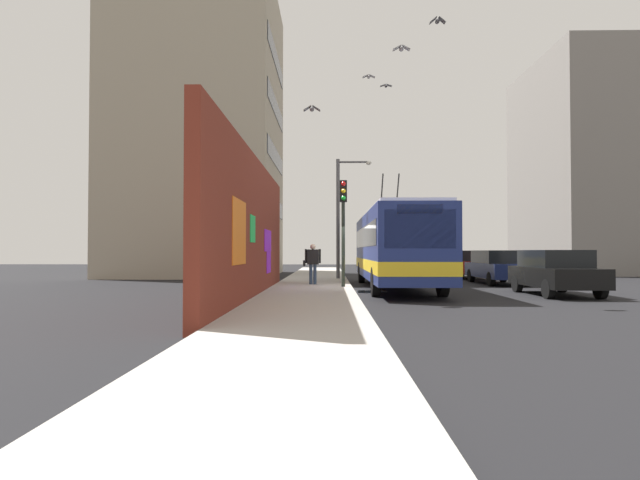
# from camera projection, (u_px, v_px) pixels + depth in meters

# --- Properties ---
(ground_plane) EXTENTS (80.00, 80.00, 0.00)m
(ground_plane) POSITION_uv_depth(u_px,v_px,m) (352.00, 290.00, 19.94)
(ground_plane) COLOR black
(sidewalk_slab) EXTENTS (48.00, 3.20, 0.15)m
(sidewalk_slab) POSITION_uv_depth(u_px,v_px,m) (311.00, 288.00, 19.97)
(sidewalk_slab) COLOR #ADA8A0
(sidewalk_slab) RESTS_ON ground_plane
(graffiti_wall) EXTENTS (14.50, 0.32, 4.53)m
(graffiti_wall) POSITION_uv_depth(u_px,v_px,m) (253.00, 229.00, 16.30)
(graffiti_wall) COLOR maroon
(graffiti_wall) RESTS_ON ground_plane
(building_far_left) EXTENTS (10.51, 9.69, 18.49)m
(building_far_left) POSITION_uv_depth(u_px,v_px,m) (201.00, 132.00, 32.94)
(building_far_left) COLOR #9E937F
(building_far_left) RESTS_ON ground_plane
(building_far_right) EXTENTS (11.03, 6.50, 15.03)m
(building_far_right) POSITION_uv_depth(u_px,v_px,m) (580.00, 168.00, 36.33)
(building_far_right) COLOR gray
(building_far_right) RESTS_ON ground_plane
(city_bus) EXTENTS (11.92, 2.54, 4.94)m
(city_bus) POSITION_uv_depth(u_px,v_px,m) (394.00, 246.00, 21.03)
(city_bus) COLOR navy
(city_bus) RESTS_ON ground_plane
(parked_car_black) EXTENTS (4.14, 1.88, 1.58)m
(parked_car_black) POSITION_uv_depth(u_px,v_px,m) (555.00, 271.00, 17.77)
(parked_car_black) COLOR black
(parked_car_black) RESTS_ON ground_plane
(parked_car_navy) EXTENTS (4.79, 1.81, 1.58)m
(parked_car_navy) POSITION_uv_depth(u_px,v_px,m) (497.00, 266.00, 23.93)
(parked_car_navy) COLOR navy
(parked_car_navy) RESTS_ON ground_plane
(parked_car_red) EXTENTS (4.60, 1.74, 1.58)m
(parked_car_red) POSITION_uv_depth(u_px,v_px,m) (467.00, 264.00, 29.15)
(parked_car_red) COLOR #B21E19
(parked_car_red) RESTS_ON ground_plane
(parked_car_silver) EXTENTS (4.38, 1.76, 1.58)m
(parked_car_silver) POSITION_uv_depth(u_px,v_px,m) (442.00, 261.00, 35.58)
(parked_car_silver) COLOR #B7B7BC
(parked_car_silver) RESTS_ON ground_plane
(pedestrian_midblock) EXTENTS (0.23, 0.75, 1.69)m
(pedestrian_midblock) POSITION_uv_depth(u_px,v_px,m) (313.00, 261.00, 21.43)
(pedestrian_midblock) COLOR #2D3F59
(pedestrian_midblock) RESTS_ON sidewalk_slab
(traffic_light) EXTENTS (0.49, 0.28, 4.18)m
(traffic_light) POSITION_uv_depth(u_px,v_px,m) (343.00, 215.00, 19.91)
(traffic_light) COLOR #2D382D
(traffic_light) RESTS_ON sidewalk_slab
(street_lamp) EXTENTS (0.44, 1.81, 6.13)m
(street_lamp) POSITION_uv_depth(u_px,v_px,m) (342.00, 209.00, 26.10)
(street_lamp) COLOR #4C4C51
(street_lamp) RESTS_ON sidewalk_slab
(flying_pigeons) EXTENTS (8.31, 4.55, 3.46)m
(flying_pigeons) POSITION_uv_depth(u_px,v_px,m) (381.00, 70.00, 18.97)
(flying_pigeons) COLOR slate
(curbside_puddle) EXTENTS (1.43, 1.43, 0.00)m
(curbside_puddle) POSITION_uv_depth(u_px,v_px,m) (369.00, 292.00, 19.31)
(curbside_puddle) COLOR black
(curbside_puddle) RESTS_ON ground_plane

